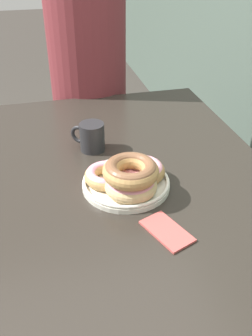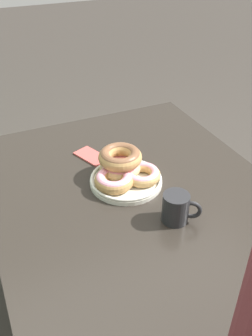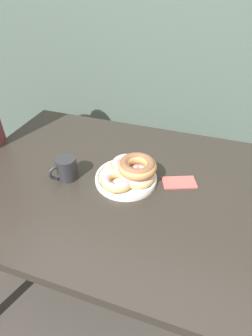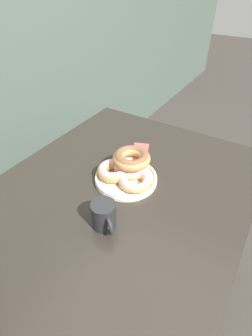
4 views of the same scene
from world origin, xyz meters
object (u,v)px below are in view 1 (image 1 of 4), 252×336
donut_plate (128,177)px  coffee_mug (91,136)px  napkin (167,231)px  dining_table (118,193)px  person_figure (88,83)px

donut_plate → coffee_mug: size_ratio=2.55×
napkin → dining_table: bearing=-168.3°
coffee_mug → person_figure: person_figure is taller
napkin → donut_plate: bearing=-165.6°
donut_plate → person_figure: person_figure is taller
dining_table → coffee_mug: 0.20m
donut_plate → person_figure: (-0.82, 0.02, -0.04)m
donut_plate → coffee_mug: 0.24m
donut_plate → napkin: 0.19m
dining_table → donut_plate: bearing=6.1°
donut_plate → coffee_mug: bearing=-165.7°
person_figure → napkin: bearing=1.6°
coffee_mug → napkin: 0.43m
donut_plate → coffee_mug: (-0.24, -0.06, 0.00)m
donut_plate → dining_table: bearing=-173.9°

